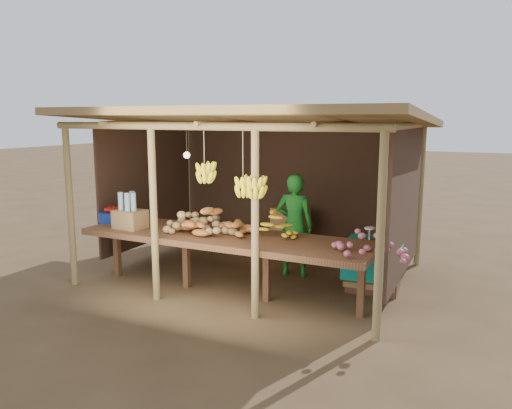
% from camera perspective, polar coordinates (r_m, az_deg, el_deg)
% --- Properties ---
extents(ground, '(60.00, 60.00, 0.00)m').
position_cam_1_polar(ground, '(7.51, 0.00, -7.91)').
color(ground, brown).
rests_on(ground, ground).
extents(stall_structure, '(4.70, 3.50, 2.43)m').
position_cam_1_polar(stall_structure, '(7.23, 0.46, 6.93)').
color(stall_structure, '#977D4E').
rests_on(stall_structure, ground).
extents(counter, '(3.90, 1.05, 0.80)m').
position_cam_1_polar(counter, '(6.50, -3.60, -4.01)').
color(counter, brown).
rests_on(counter, ground).
extents(potato_heap, '(1.10, 0.72, 0.37)m').
position_cam_1_polar(potato_heap, '(6.68, -6.41, -1.52)').
color(potato_heap, tan).
rests_on(potato_heap, counter).
extents(sweet_potato_heap, '(1.16, 0.73, 0.36)m').
position_cam_1_polar(sweet_potato_heap, '(6.53, -4.21, -1.75)').
color(sweet_potato_heap, '#BC6C30').
rests_on(sweet_potato_heap, counter).
extents(onion_heap, '(0.92, 0.62, 0.36)m').
position_cam_1_polar(onion_heap, '(5.64, 12.77, -3.88)').
color(onion_heap, '#B95A6A').
rests_on(onion_heap, counter).
extents(banana_pile, '(0.54, 0.35, 0.34)m').
position_cam_1_polar(banana_pile, '(6.38, 2.27, -2.11)').
color(banana_pile, gold).
rests_on(banana_pile, counter).
extents(tomato_basin, '(0.41, 0.41, 0.21)m').
position_cam_1_polar(tomato_basin, '(7.59, -16.06, -1.20)').
color(tomato_basin, navy).
rests_on(tomato_basin, counter).
extents(bottle_box, '(0.42, 0.34, 0.51)m').
position_cam_1_polar(bottle_box, '(7.03, -14.21, -1.10)').
color(bottle_box, '#9A7445').
rests_on(bottle_box, counter).
extents(vendor, '(0.59, 0.43, 1.51)m').
position_cam_1_polar(vendor, '(7.28, 4.42, -2.37)').
color(vendor, '#186F1F').
rests_on(vendor, ground).
extents(tarp_crate, '(0.78, 0.69, 0.88)m').
position_cam_1_polar(tarp_crate, '(6.95, 13.33, -6.56)').
color(tarp_crate, brown).
rests_on(tarp_crate, ground).
extents(carton_stack, '(1.13, 0.46, 0.84)m').
position_cam_1_polar(carton_stack, '(8.27, 2.68, -3.60)').
color(carton_stack, '#9A7445').
rests_on(carton_stack, ground).
extents(burlap_sacks, '(0.73, 0.38, 0.51)m').
position_cam_1_polar(burlap_sacks, '(9.13, -5.40, -3.29)').
color(burlap_sacks, '#442D1F').
rests_on(burlap_sacks, ground).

